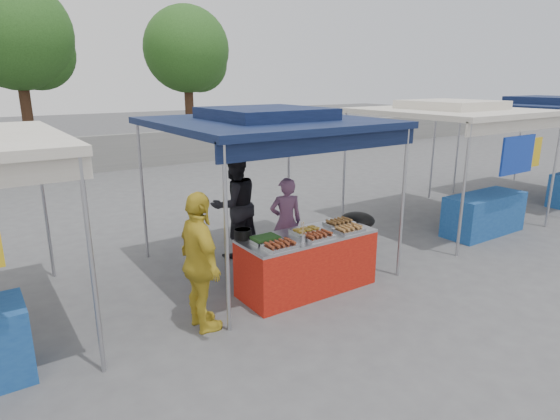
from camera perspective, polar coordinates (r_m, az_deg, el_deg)
ground_plane at (r=7.08m, az=2.77°, el=-9.31°), size 80.00×80.00×0.00m
back_wall at (r=16.74m, az=-20.55°, el=6.47°), size 40.00×0.25×1.20m
main_canopy at (r=7.24m, az=-1.67°, el=10.78°), size 3.20×3.20×2.57m
neighbor_stall_right at (r=10.22m, az=21.62°, el=6.77°), size 3.20×3.20×2.57m
tree_1 at (r=18.71m, az=-29.00°, el=17.69°), size 3.65×3.62×6.22m
tree_2 at (r=20.28m, az=-10.97°, el=18.24°), size 3.47×3.40×5.85m
vendor_table at (r=6.83m, az=3.32°, el=-6.37°), size 2.00×0.80×0.85m
food_tray_fl at (r=6.13m, az=-0.05°, el=-4.36°), size 0.42×0.30×0.07m
food_tray_fm at (r=6.52m, az=4.61°, el=-3.20°), size 0.42×0.30×0.07m
food_tray_fr at (r=6.86m, az=8.37°, el=-2.34°), size 0.42×0.30×0.07m
food_tray_bl at (r=6.38m, az=-1.79°, el=-3.57°), size 0.42×0.30×0.07m
food_tray_bm at (r=6.75m, az=3.23°, el=-2.49°), size 0.42×0.30×0.07m
food_tray_br at (r=7.14m, az=7.22°, el=-1.57°), size 0.42×0.30×0.07m
cooking_pot at (r=6.49m, az=-4.54°, el=-2.93°), size 0.24×0.24×0.14m
skewer_cup at (r=6.36m, az=2.79°, el=-3.50°), size 0.08×0.08×0.10m
wok_burner at (r=7.64m, az=9.31°, el=-3.07°), size 0.56×0.56×0.94m
crate_left at (r=7.35m, az=-2.33°, el=-6.98°), size 0.52×0.37×0.31m
crate_right at (r=7.67m, az=2.90°, el=-6.06°), size 0.50×0.35×0.30m
crate_stacked at (r=7.56m, az=2.93°, el=-3.98°), size 0.49×0.34×0.29m
vendor_woman at (r=7.65m, az=0.72°, el=-1.44°), size 0.62×0.52×1.47m
helper_man at (r=8.02m, az=-5.53°, el=0.61°), size 0.93×0.74×1.83m
customer_person at (r=5.70m, az=-9.68°, el=-6.36°), size 0.48×1.04×1.74m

